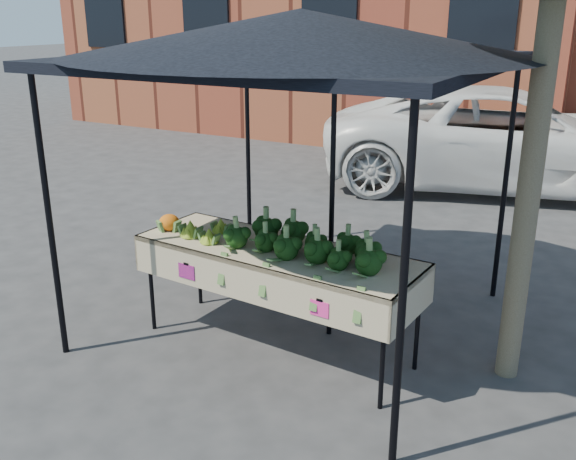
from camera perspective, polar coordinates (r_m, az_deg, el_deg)
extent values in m
plane|color=#2E2E31|center=(5.37, -0.07, -11.43)|extent=(90.00, 90.00, 0.00)
cube|color=tan|center=(5.33, -1.05, -6.22)|extent=(2.45, 0.97, 0.90)
cube|color=#F22D8C|center=(5.24, -9.13, -3.92)|extent=(0.17, 0.01, 0.12)
cube|color=#F52E94|center=(4.63, 3.40, -6.91)|extent=(0.17, 0.01, 0.12)
ellipsoid|color=black|center=(5.01, 1.78, -0.82)|extent=(1.36, 0.56, 0.24)
ellipsoid|color=#92AA34|center=(5.46, -7.22, 0.40)|extent=(0.42, 0.46, 0.19)
ellipsoid|color=orange|center=(5.66, -10.58, 0.81)|extent=(0.19, 0.19, 0.17)
imported|color=white|center=(10.68, 20.23, 18.64)|extent=(2.23, 2.97, 5.74)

